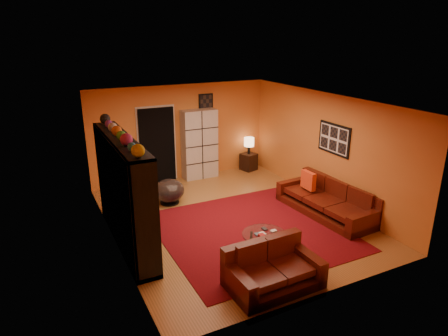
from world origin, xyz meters
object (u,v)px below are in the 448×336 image
coffee_table (264,236)px  bowl_chair (169,191)px  table_lamp (249,142)px  entertainment_unit (124,192)px  sofa (329,201)px  loveseat (271,269)px  tv (126,193)px  side_table (249,162)px  storage_cabinet (199,144)px

coffee_table → bowl_chair: 3.11m
table_lamp → entertainment_unit: bearing=-147.6°
entertainment_unit → bowl_chair: bearing=46.6°
entertainment_unit → sofa: (4.42, -0.70, -0.77)m
loveseat → sofa: bearing=-58.7°
tv → side_table: tv is taller
tv → bowl_chair: (1.30, 1.33, -0.68)m
side_table → table_lamp: size_ratio=1.03×
coffee_table → storage_cabinet: storage_cabinet is taller
tv → sofa: size_ratio=0.38×
entertainment_unit → storage_cabinet: entertainment_unit is taller
loveseat → coffee_table: 0.93m
coffee_table → storage_cabinet: bearing=82.3°
storage_cabinet → loveseat: bearing=-100.9°
sofa → table_lamp: (-0.15, 3.42, 0.56)m
bowl_chair → side_table: bowl_chair is taller
tv → table_lamp: bearing=-58.2°
coffee_table → side_table: size_ratio=1.64×
tv → side_table: bearing=-58.2°
tv → loveseat: size_ratio=0.63×
storage_cabinet → side_table: size_ratio=3.84×
entertainment_unit → storage_cabinet: bearing=45.7°
bowl_chair → coffee_table: bearing=-75.2°
coffee_table → bowl_chair: (-0.79, 3.00, -0.05)m
loveseat → bowl_chair: 3.86m
tv → storage_cabinet: 3.81m
loveseat → entertainment_unit: bearing=34.4°
side_table → coffee_table: bearing=-116.4°
entertainment_unit → table_lamp: bearing=32.4°
sofa → loveseat: 3.17m
bowl_chair → storage_cabinet: bearing=44.9°
sofa → side_table: 3.42m
bowl_chair → entertainment_unit: bearing=-133.4°
entertainment_unit → coffee_table: 2.75m
storage_cabinet → sofa: bearing=-64.5°
loveseat → bowl_chair: bearing=4.5°
entertainment_unit → tv: (0.05, 0.10, -0.06)m
tv → storage_cabinet: (2.68, 2.70, -0.03)m
storage_cabinet → side_table: storage_cabinet is taller
entertainment_unit → side_table: size_ratio=6.00×
tv → bowl_chair: 1.97m
coffee_table → table_lamp: size_ratio=1.68×
entertainment_unit → loveseat: bearing=-54.2°
sofa → bowl_chair: bearing=141.5°
entertainment_unit → side_table: entertainment_unit is taller
coffee_table → table_lamp: table_lamp is taller
side_table → table_lamp: (0.00, 0.00, 0.59)m
sofa → table_lamp: table_lamp is taller
bowl_chair → table_lamp: 3.24m
entertainment_unit → storage_cabinet: (2.73, 2.80, -0.09)m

